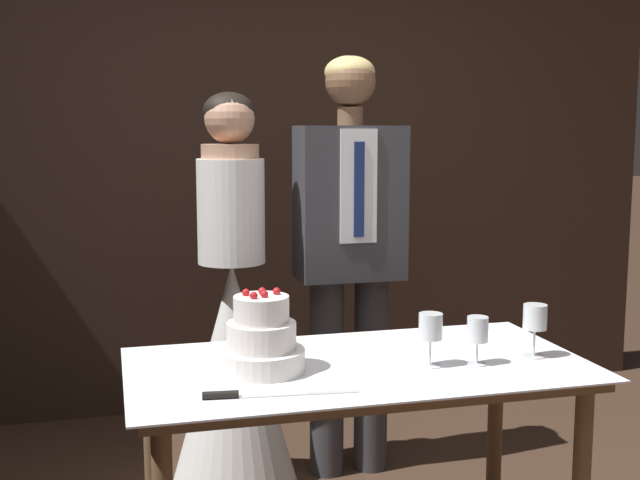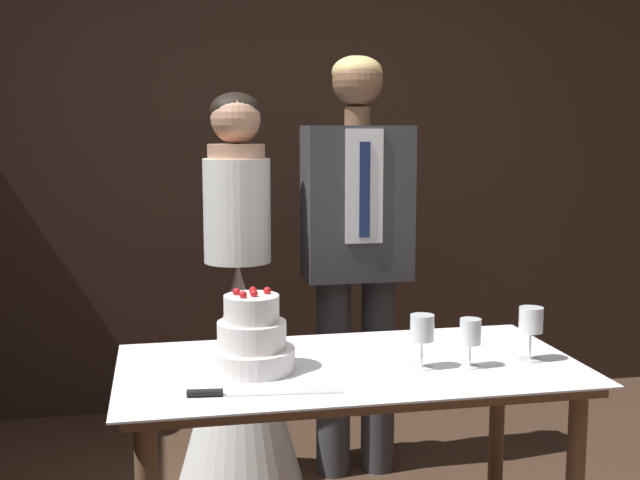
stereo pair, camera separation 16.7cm
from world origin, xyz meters
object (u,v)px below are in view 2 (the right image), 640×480
object	(u,v)px
tiered_cake	(252,340)
bride	(239,343)
groom	(357,241)
wine_glass_near	(470,334)
wine_glass_middle	(422,330)
cake_knife	(235,393)
cake_table	(350,393)
wine_glass_far	(531,323)

from	to	relation	value
tiered_cake	bride	distance (m)	0.98
groom	wine_glass_near	bearing A→B (deg)	-84.56
tiered_cake	wine_glass_middle	xyz separation A→B (m)	(0.52, -0.09, 0.03)
cake_knife	wine_glass_near	bearing A→B (deg)	15.82
cake_knife	bride	distance (m)	1.19
cake_knife	groom	bearing A→B (deg)	67.52
wine_glass_near	wine_glass_middle	bearing A→B (deg)	173.61
cake_table	bride	size ratio (longest dim) A/B	0.87
cake_table	bride	distance (m)	0.98
cake_knife	wine_glass_far	bearing A→B (deg)	15.29
wine_glass_far	tiered_cake	bearing A→B (deg)	175.18
cake_knife	wine_glass_near	distance (m)	0.76
tiered_cake	groom	world-z (taller)	groom
tiered_cake	bride	world-z (taller)	bride
wine_glass_near	groom	size ratio (longest dim) A/B	0.08
cake_knife	wine_glass_middle	bearing A→B (deg)	19.75
wine_glass_far	bride	world-z (taller)	bride
wine_glass_near	wine_glass_middle	size ratio (longest dim) A/B	0.91
wine_glass_middle	wine_glass_far	bearing A→B (deg)	1.74
wine_glass_far	wine_glass_near	bearing A→B (deg)	-172.66
wine_glass_near	wine_glass_middle	world-z (taller)	wine_glass_middle
wine_glass_near	cake_knife	bearing A→B (deg)	-170.33
cake_knife	wine_glass_far	world-z (taller)	wine_glass_far
tiered_cake	bride	bearing A→B (deg)	86.87
tiered_cake	wine_glass_near	xyz separation A→B (m)	(0.67, -0.10, 0.01)
cake_table	wine_glass_middle	world-z (taller)	wine_glass_middle
cake_knife	wine_glass_middle	world-z (taller)	wine_glass_middle
cake_table	bride	xyz separation A→B (m)	(-0.26, 0.94, -0.08)
wine_glass_middle	bride	distance (m)	1.17
cake_table	cake_knife	distance (m)	0.46
tiered_cake	groom	size ratio (longest dim) A/B	0.14
tiered_cake	groom	distance (m)	1.11
cake_table	cake_knife	bearing A→B (deg)	-149.02
tiered_cake	bride	xyz separation A→B (m)	(0.05, 0.95, -0.27)
bride	cake_table	bearing A→B (deg)	-74.77
cake_table	wine_glass_near	world-z (taller)	wine_glass_near
bride	cake_knife	bearing A→B (deg)	-96.15
wine_glass_far	groom	distance (m)	1.08
groom	tiered_cake	bearing A→B (deg)	-120.90
bride	wine_glass_near	bearing A→B (deg)	-59.65
cake_knife	wine_glass_far	xyz separation A→B (m)	(0.96, 0.15, 0.12)
wine_glass_near	groom	distance (m)	1.06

